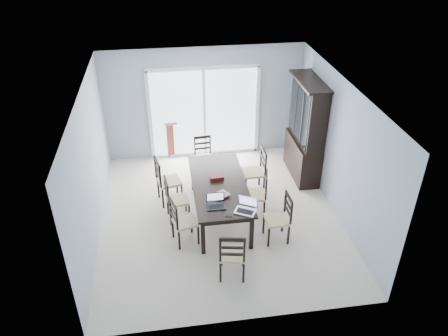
{
  "coord_description": "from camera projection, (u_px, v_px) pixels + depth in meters",
  "views": [
    {
      "loc": [
        -0.9,
        -6.69,
        5.23
      ],
      "look_at": [
        0.09,
        0.0,
        1.08
      ],
      "focal_mm": 35.0,
      "sensor_mm": 36.0,
      "label": 1
    }
  ],
  "objects": [
    {
      "name": "chair_right_mid",
      "position": [
        261.0,
        189.0,
        8.29
      ],
      "size": [
        0.49,
        0.48,
        1.04
      ],
      "rotation": [
        0.0,
        0.0,
        1.33
      ],
      "color": "black",
      "rests_on": "floor"
    },
    {
      "name": "hot_tub",
      "position": [
        191.0,
        122.0,
        11.04
      ],
      "size": [
        2.01,
        1.87,
        0.88
      ],
      "rotation": [
        0.0,
        0.0,
        0.24
      ],
      "color": "maroon",
      "rests_on": "balcony"
    },
    {
      "name": "cell_phone",
      "position": [
        229.0,
        216.0,
        7.26
      ],
      "size": [
        0.11,
        0.07,
        0.01
      ],
      "primitive_type": "cube",
      "rotation": [
        0.0,
        0.0,
        -0.25
      ],
      "color": "black",
      "rests_on": "dining_table"
    },
    {
      "name": "laptop_silver",
      "position": [
        245.0,
        209.0,
        7.33
      ],
      "size": [
        0.42,
        0.38,
        0.24
      ],
      "rotation": [
        0.0,
        0.0,
        -0.5
      ],
      "color": "silver",
      "rests_on": "dining_table"
    },
    {
      "name": "wall_right",
      "position": [
        339.0,
        149.0,
        8.09
      ],
      "size": [
        0.02,
        5.0,
        2.6
      ],
      "primitive_type": "cube",
      "color": "#94A2B1",
      "rests_on": "floor"
    },
    {
      "name": "floor",
      "position": [
        219.0,
        216.0,
        8.49
      ],
      "size": [
        5.0,
        5.0,
        0.0
      ],
      "primitive_type": "plane",
      "color": "beige",
      "rests_on": "ground"
    },
    {
      "name": "sliding_door",
      "position": [
        204.0,
        112.0,
        10.01
      ],
      "size": [
        2.52,
        0.05,
        2.18
      ],
      "color": "silver",
      "rests_on": "floor"
    },
    {
      "name": "railing",
      "position": [
        197.0,
        100.0,
        12.0
      ],
      "size": [
        4.5,
        0.06,
        1.1
      ],
      "primitive_type": "cube",
      "color": "#99999E",
      "rests_on": "balcony"
    },
    {
      "name": "laptop_dark",
      "position": [
        216.0,
        204.0,
        7.46
      ],
      "size": [
        0.32,
        0.23,
        0.22
      ],
      "rotation": [
        0.0,
        0.0,
        -0.02
      ],
      "color": "black",
      "rests_on": "dining_table"
    },
    {
      "name": "chair_end_far",
      "position": [
        203.0,
        152.0,
        9.57
      ],
      "size": [
        0.41,
        0.42,
        1.01
      ],
      "rotation": [
        0.0,
        0.0,
        3.23
      ],
      "color": "black",
      "rests_on": "floor"
    },
    {
      "name": "chair_left_mid",
      "position": [
        173.0,
        195.0,
        8.13
      ],
      "size": [
        0.45,
        0.44,
        1.04
      ],
      "rotation": [
        0.0,
        0.0,
        -1.45
      ],
      "color": "black",
      "rests_on": "floor"
    },
    {
      "name": "chair_left_far",
      "position": [
        164.0,
        176.0,
        8.58
      ],
      "size": [
        0.52,
        0.51,
        1.15
      ],
      "rotation": [
        0.0,
        0.0,
        -1.36
      ],
      "color": "black",
      "rests_on": "floor"
    },
    {
      "name": "chair_end_near",
      "position": [
        232.0,
        251.0,
        6.8
      ],
      "size": [
        0.47,
        0.48,
        1.08
      ],
      "rotation": [
        0.0,
        0.0,
        -0.18
      ],
      "color": "black",
      "rests_on": "floor"
    },
    {
      "name": "chair_right_near",
      "position": [
        282.0,
        213.0,
        7.64
      ],
      "size": [
        0.42,
        0.41,
        1.06
      ],
      "rotation": [
        0.0,
        0.0,
        1.6
      ],
      "color": "black",
      "rests_on": "floor"
    },
    {
      "name": "back_wall",
      "position": [
        204.0,
        103.0,
        9.92
      ],
      "size": [
        4.5,
        0.02,
        2.6
      ],
      "primitive_type": "cube",
      "color": "#94A2B1",
      "rests_on": "floor"
    },
    {
      "name": "ceiling",
      "position": [
        219.0,
        89.0,
        7.13
      ],
      "size": [
        5.0,
        5.0,
        0.0
      ],
      "primitive_type": "plane",
      "rotation": [
        3.14,
        0.0,
        0.0
      ],
      "color": "white",
      "rests_on": "back_wall"
    },
    {
      "name": "balcony",
      "position": [
        201.0,
        136.0,
        11.47
      ],
      "size": [
        4.5,
        2.0,
        0.1
      ],
      "primitive_type": "cube",
      "color": "gray",
      "rests_on": "ground"
    },
    {
      "name": "chair_right_far",
      "position": [
        258.0,
        166.0,
        8.93
      ],
      "size": [
        0.44,
        0.43,
        1.12
      ],
      "rotation": [
        0.0,
        0.0,
        1.6
      ],
      "color": "black",
      "rests_on": "floor"
    },
    {
      "name": "dining_table",
      "position": [
        219.0,
        187.0,
        8.14
      ],
      "size": [
        1.0,
        2.2,
        0.75
      ],
      "color": "black",
      "rests_on": "floor"
    },
    {
      "name": "wall_left",
      "position": [
        90.0,
        168.0,
        7.53
      ],
      "size": [
        0.02,
        5.0,
        2.6
      ],
      "primitive_type": "cube",
      "color": "#94A2B1",
      "rests_on": "floor"
    },
    {
      "name": "chair_left_near",
      "position": [
        180.0,
        217.0,
        7.55
      ],
      "size": [
        0.49,
        0.49,
        1.05
      ],
      "rotation": [
        0.0,
        0.0,
        -1.3
      ],
      "color": "black",
      "rests_on": "floor"
    },
    {
      "name": "game_box",
      "position": [
        217.0,
        178.0,
        8.22
      ],
      "size": [
        0.27,
        0.15,
        0.06
      ],
      "primitive_type": "cube",
      "rotation": [
        0.0,
        0.0,
        0.08
      ],
      "color": "#541010",
      "rests_on": "dining_table"
    },
    {
      "name": "china_hutch",
      "position": [
        306.0,
        131.0,
        9.24
      ],
      "size": [
        0.5,
        1.38,
        2.2
      ],
      "color": "black",
      "rests_on": "floor"
    },
    {
      "name": "book_stack",
      "position": [
        221.0,
        196.0,
        7.73
      ],
      "size": [
        0.34,
        0.32,
        0.05
      ],
      "rotation": [
        0.0,
        0.0,
        0.43
      ],
      "color": "maroon",
      "rests_on": "dining_table"
    }
  ]
}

